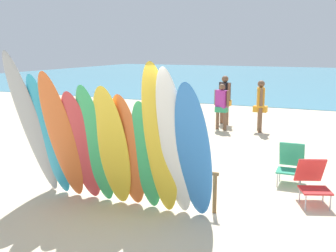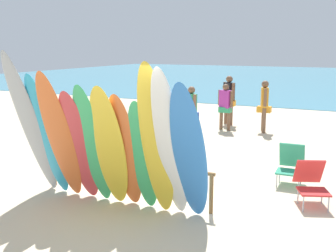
# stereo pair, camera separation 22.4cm
# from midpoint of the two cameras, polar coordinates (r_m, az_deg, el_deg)

# --- Properties ---
(ground) EXTENTS (60.00, 60.00, 0.00)m
(ground) POSITION_cam_midpoint_polar(r_m,az_deg,el_deg) (20.71, 14.95, 3.00)
(ground) COLOR beige
(ocean_water) EXTENTS (60.00, 40.00, 0.02)m
(ocean_water) POSITION_cam_midpoint_polar(r_m,az_deg,el_deg) (39.17, 20.09, 6.34)
(ocean_water) COLOR teal
(ocean_water) RESTS_ON ground
(surfboard_rack) EXTENTS (3.47, 0.07, 0.72)m
(surfboard_rack) POSITION_cam_midpoint_polar(r_m,az_deg,el_deg) (7.53, -5.17, -5.90)
(surfboard_rack) COLOR brown
(surfboard_rack) RESTS_ON ground
(surfboard_grey_0) EXTENTS (0.51, 1.10, 2.73)m
(surfboard_grey_0) POSITION_cam_midpoint_polar(r_m,az_deg,el_deg) (7.73, -17.88, 0.07)
(surfboard_grey_0) COLOR #999EA3
(surfboard_grey_0) RESTS_ON ground
(surfboard_teal_1) EXTENTS (0.51, 0.89, 2.34)m
(surfboard_teal_1) POSITION_cam_midpoint_polar(r_m,az_deg,el_deg) (7.62, -15.71, -1.43)
(surfboard_teal_1) COLOR #289EC6
(surfboard_teal_1) RESTS_ON ground
(surfboard_orange_2) EXTENTS (0.59, 1.01, 2.40)m
(surfboard_orange_2) POSITION_cam_midpoint_polar(r_m,az_deg,el_deg) (7.35, -14.07, -1.57)
(surfboard_orange_2) COLOR orange
(surfboard_orange_2) RESTS_ON ground
(surfboard_red_3) EXTENTS (0.61, 0.86, 2.08)m
(surfboard_red_3) POSITION_cam_midpoint_polar(r_m,az_deg,el_deg) (7.26, -11.44, -2.93)
(surfboard_red_3) COLOR #D13D42
(surfboard_red_3) RESTS_ON ground
(surfboard_green_4) EXTENTS (0.51, 0.82, 2.19)m
(surfboard_green_4) POSITION_cam_midpoint_polar(r_m,az_deg,el_deg) (7.07, -9.59, -2.76)
(surfboard_green_4) COLOR #38B266
(surfboard_green_4) RESTS_ON ground
(surfboard_yellow_5) EXTENTS (0.64, 0.83, 2.18)m
(surfboard_yellow_5) POSITION_cam_midpoint_polar(r_m,az_deg,el_deg) (6.91, -7.31, -3.04)
(surfboard_yellow_5) COLOR yellow
(surfboard_yellow_5) RESTS_ON ground
(surfboard_orange_6) EXTENTS (0.53, 0.69, 2.05)m
(surfboard_orange_6) POSITION_cam_midpoint_polar(r_m,az_deg,el_deg) (6.89, -5.12, -3.63)
(surfboard_orange_6) COLOR orange
(surfboard_orange_6) RESTS_ON ground
(surfboard_green_7) EXTENTS (0.49, 0.63, 1.95)m
(surfboard_green_7) POSITION_cam_midpoint_polar(r_m,az_deg,el_deg) (6.75, -2.56, -4.32)
(surfboard_green_7) COLOR #38B266
(surfboard_green_7) RESTS_ON ground
(surfboard_yellow_8) EXTENTS (0.53, 0.77, 2.57)m
(surfboard_yellow_8) POSITION_cam_midpoint_polar(r_m,az_deg,el_deg) (6.43, -0.69, -2.23)
(surfboard_yellow_8) COLOR yellow
(surfboard_yellow_8) RESTS_ON ground
(surfboard_white_9) EXTENTS (0.49, 0.96, 2.51)m
(surfboard_white_9) POSITION_cam_midpoint_polar(r_m,az_deg,el_deg) (6.31, 1.33, -2.79)
(surfboard_white_9) COLOR white
(surfboard_white_9) RESTS_ON ground
(surfboard_blue_10) EXTENTS (0.57, 0.95, 2.30)m
(surfboard_blue_10) POSITION_cam_midpoint_polar(r_m,az_deg,el_deg) (6.22, 4.05, -3.99)
(surfboard_blue_10) COLOR #337AD1
(surfboard_blue_10) RESTS_ON ground
(beachgoer_strolling) EXTENTS (0.56, 0.32, 1.56)m
(beachgoer_strolling) POSITION_cam_midpoint_polar(r_m,az_deg,el_deg) (13.75, 8.50, 3.11)
(beachgoer_strolling) COLOR brown
(beachgoer_strolling) RESTS_ON ground
(beachgoer_near_rack) EXTENTS (0.45, 0.46, 1.60)m
(beachgoer_near_rack) POSITION_cam_midpoint_polar(r_m,az_deg,el_deg) (12.36, 3.81, 2.44)
(beachgoer_near_rack) COLOR brown
(beachgoer_near_rack) RESTS_ON ground
(beachgoer_midbeach) EXTENTS (0.52, 0.48, 1.75)m
(beachgoer_midbeach) POSITION_cam_midpoint_polar(r_m,az_deg,el_deg) (14.76, 8.96, 4.09)
(beachgoer_midbeach) COLOR brown
(beachgoer_midbeach) RESTS_ON ground
(beachgoer_by_water) EXTENTS (0.44, 0.62, 1.69)m
(beachgoer_by_water) POSITION_cam_midpoint_polar(r_m,az_deg,el_deg) (13.66, 13.81, 3.20)
(beachgoer_by_water) COLOR brown
(beachgoer_by_water) RESTS_ON ground
(beach_chair_red) EXTENTS (0.73, 0.87, 0.80)m
(beach_chair_red) POSITION_cam_midpoint_polar(r_m,az_deg,el_deg) (7.74, 20.19, -7.26)
(beach_chair_red) COLOR #B7B7BC
(beach_chair_red) RESTS_ON ground
(beach_chair_blue) EXTENTS (0.52, 0.67, 0.83)m
(beach_chair_blue) POSITION_cam_midpoint_polar(r_m,az_deg,el_deg) (8.71, 17.52, -5.02)
(beach_chair_blue) COLOR #B7B7BC
(beach_chair_blue) RESTS_ON ground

